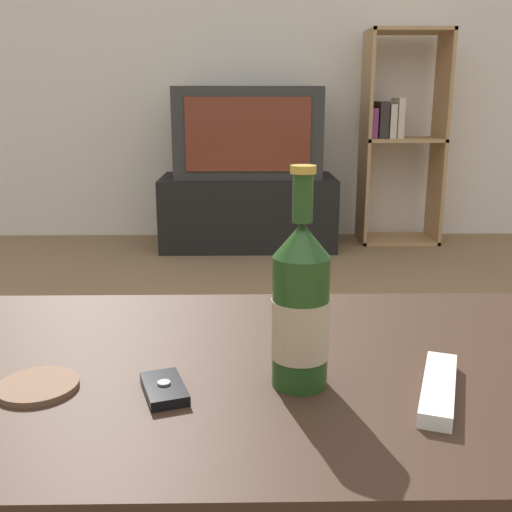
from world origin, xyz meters
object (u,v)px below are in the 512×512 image
object	(u,v)px
tv_stand	(248,211)
cell_phone	(164,389)
bookshelf	(398,135)
television	(248,132)
beer_bottle	(300,309)
remote_control	(439,388)

from	to	relation	value
tv_stand	cell_phone	bearing A→B (deg)	-92.48
tv_stand	bookshelf	bearing A→B (deg)	6.85
tv_stand	cell_phone	distance (m)	2.81
television	beer_bottle	size ratio (longest dim) A/B	2.81
tv_stand	television	xyz separation A→B (m)	(0.00, -0.00, 0.46)
bookshelf	beer_bottle	size ratio (longest dim) A/B	4.22
beer_bottle	remote_control	distance (m)	0.21
remote_control	bookshelf	bearing A→B (deg)	97.40
tv_stand	beer_bottle	size ratio (longest dim) A/B	3.44
bookshelf	beer_bottle	xyz separation A→B (m)	(-0.84, -2.88, -0.06)
tv_stand	remote_control	xyz separation A→B (m)	(0.24, -2.81, 0.28)
beer_bottle	remote_control	bearing A→B (deg)	-11.42
cell_phone	remote_control	distance (m)	0.36
cell_phone	television	bearing A→B (deg)	69.29
remote_control	tv_stand	bearing A→B (deg)	115.04
tv_stand	television	world-z (taller)	television
television	remote_control	world-z (taller)	television
cell_phone	remote_control	world-z (taller)	remote_control
television	bookshelf	bearing A→B (deg)	7.09
tv_stand	cell_phone	size ratio (longest dim) A/B	10.01
beer_bottle	bookshelf	bearing A→B (deg)	73.69
beer_bottle	cell_phone	world-z (taller)	beer_bottle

